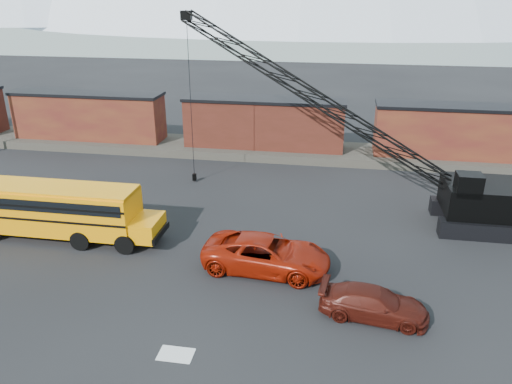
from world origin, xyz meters
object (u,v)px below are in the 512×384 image
red_pickup (267,254)px  maroon_suv (374,304)px  crawler_crane (319,100)px  school_bus (57,209)px

red_pickup → maroon_suv: red_pickup is taller
red_pickup → maroon_suv: bearing=-116.7°
crawler_crane → school_bus: bearing=-151.1°
red_pickup → school_bus: bearing=87.6°
school_bus → maroon_suv: (17.50, -4.68, -1.11)m
school_bus → crawler_crane: (14.19, 7.83, 5.11)m
school_bus → red_pickup: size_ratio=1.80×
red_pickup → crawler_crane: bearing=-6.9°
school_bus → crawler_crane: bearing=28.9°
school_bus → crawler_crane: 16.99m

